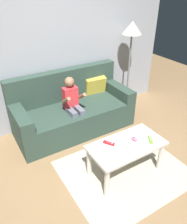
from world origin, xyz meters
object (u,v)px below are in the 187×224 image
nunchuk_pink (134,139)px  game_remote_lime_near_edge (151,140)px  couch (73,111)px  game_remote_red_far_corner (109,143)px  coffee_table (126,149)px  floor_lamp (132,35)px  person_seated_on_couch (73,104)px

nunchuk_pink → game_remote_lime_near_edge: bearing=-31.3°
couch → game_remote_red_far_corner: couch is taller
coffee_table → couch: bearing=94.8°
floor_lamp → game_remote_lime_near_edge: bearing=-118.8°
game_remote_lime_near_edge → coffee_table: bearing=162.2°
person_seated_on_couch → nunchuk_pink: bearing=-73.9°
game_remote_lime_near_edge → nunchuk_pink: size_ratio=1.38×
game_remote_red_far_corner → floor_lamp: floor_lamp is taller
couch → game_remote_lime_near_edge: size_ratio=13.48×
person_seated_on_couch → floor_lamp: size_ratio=0.60×
person_seated_on_couch → nunchuk_pink: size_ratio=9.47×
couch → game_remote_red_far_corner: 1.13m
nunchuk_pink → couch: bearing=100.5°
coffee_table → game_remote_red_far_corner: 0.23m
game_remote_lime_near_edge → nunchuk_pink: (-0.17, 0.10, 0.01)m
floor_lamp → coffee_table: bearing=-129.0°
game_remote_red_far_corner → floor_lamp: bearing=44.0°
game_remote_lime_near_edge → game_remote_red_far_corner: 0.51m
couch → floor_lamp: 1.56m
couch → game_remote_red_far_corner: bearing=-93.8°
couch → coffee_table: bearing=-85.2°
coffee_table → game_remote_red_far_corner: size_ratio=6.71×
person_seated_on_couch → couch: bearing=68.5°
game_remote_red_far_corner → game_remote_lime_near_edge: bearing=-23.7°
nunchuk_pink → game_remote_red_far_corner: nunchuk_pink is taller
couch → game_remote_lime_near_edge: bearing=-73.4°
couch → person_seated_on_couch: person_seated_on_couch is taller
person_seated_on_couch → game_remote_lime_near_edge: bearing=-67.7°
game_remote_red_far_corner → couch: bearing=86.2°
couch → coffee_table: couch is taller
coffee_table → game_remote_lime_near_edge: 0.32m
game_remote_red_far_corner → floor_lamp: (1.25, 1.20, 0.89)m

